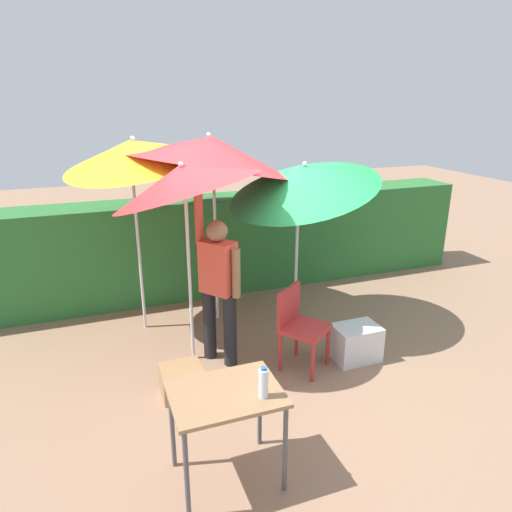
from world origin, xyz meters
The scene contains 12 objects.
ground_plane centered at (0.00, 0.00, 0.00)m, with size 24.00×24.00×0.00m, color #937056.
hedge_row centered at (0.00, 2.11, 0.70)m, with size 8.00×0.70×1.40m, color #2D7033.
umbrella_rainbow centered at (-0.79, 0.21, 2.01)m, with size 1.58×1.53×2.44m.
umbrella_orange centered at (0.63, 0.51, 1.89)m, with size 1.83×1.78×2.35m.
umbrella_yellow centered at (-0.25, 1.15, 2.16)m, with size 2.10×2.06×2.60m.
umbrella_navy centered at (-1.16, 1.17, 2.18)m, with size 1.62×1.59×2.52m.
person_vendor centered at (-0.49, 0.10, 0.93)m, with size 0.40×0.50×1.88m.
chair_plastic centered at (0.26, -0.30, 0.51)m, with size 0.62×0.62×0.89m.
cooler_box centered at (0.92, -0.39, 0.20)m, with size 0.50×0.36×0.40m, color silver.
crate_cardboard centered at (-1.02, -0.37, 0.15)m, with size 0.40×0.34×0.30m, color #9E7A4C.
folding_table centered at (-0.91, -1.54, 0.67)m, with size 0.80×0.60×0.77m.
bottle_water centered at (-0.68, -1.68, 0.88)m, with size 0.07×0.07×0.24m.
Camera 1 is at (-1.69, -4.27, 2.78)m, focal length 32.65 mm.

